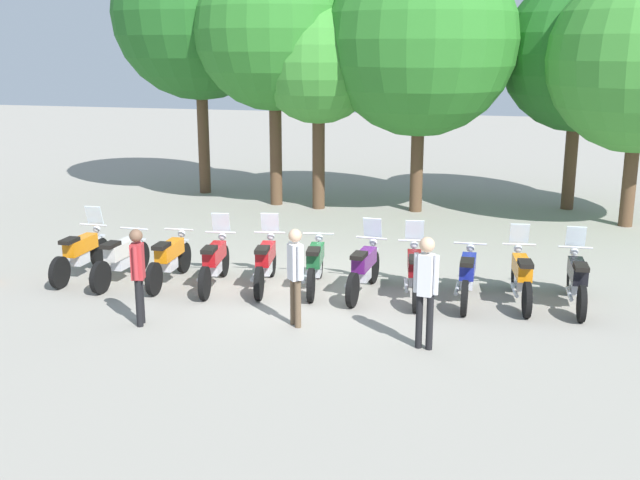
% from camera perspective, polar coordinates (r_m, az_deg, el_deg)
% --- Properties ---
extents(ground_plane, '(80.00, 80.00, 0.00)m').
position_cam_1_polar(ground_plane, '(14.95, -0.49, -3.80)').
color(ground_plane, gray).
extents(motorcycle_0, '(0.62, 2.19, 1.37)m').
position_cam_1_polar(motorcycle_0, '(16.49, -17.36, -0.87)').
color(motorcycle_0, black).
rests_on(motorcycle_0, ground_plane).
extents(motorcycle_1, '(0.62, 2.19, 0.99)m').
position_cam_1_polar(motorcycle_1, '(15.91, -14.56, -1.26)').
color(motorcycle_1, black).
rests_on(motorcycle_1, ground_plane).
extents(motorcycle_2, '(0.62, 2.19, 0.99)m').
position_cam_1_polar(motorcycle_2, '(15.62, -11.13, -1.36)').
color(motorcycle_2, black).
rests_on(motorcycle_2, ground_plane).
extents(motorcycle_3, '(0.62, 2.18, 1.37)m').
position_cam_1_polar(motorcycle_3, '(15.22, -7.85, -1.58)').
color(motorcycle_3, black).
rests_on(motorcycle_3, ground_plane).
extents(motorcycle_4, '(0.64, 2.18, 1.37)m').
position_cam_1_polar(motorcycle_4, '(15.11, -4.07, -1.60)').
color(motorcycle_4, black).
rests_on(motorcycle_4, ground_plane).
extents(motorcycle_5, '(0.62, 2.18, 0.99)m').
position_cam_1_polar(motorcycle_5, '(14.96, -0.35, -1.78)').
color(motorcycle_5, black).
rests_on(motorcycle_5, ground_plane).
extents(motorcycle_6, '(0.62, 2.19, 1.37)m').
position_cam_1_polar(motorcycle_6, '(14.68, 3.29, -2.06)').
color(motorcycle_6, black).
rests_on(motorcycle_6, ground_plane).
extents(motorcycle_7, '(0.64, 2.18, 1.37)m').
position_cam_1_polar(motorcycle_7, '(14.54, 7.03, -2.30)').
color(motorcycle_7, black).
rests_on(motorcycle_7, ground_plane).
extents(motorcycle_8, '(0.62, 2.19, 0.99)m').
position_cam_1_polar(motorcycle_8, '(14.48, 10.90, -2.59)').
color(motorcycle_8, black).
rests_on(motorcycle_8, ground_plane).
extents(motorcycle_9, '(0.62, 2.18, 1.37)m').
position_cam_1_polar(motorcycle_9, '(14.64, 14.74, -2.57)').
color(motorcycle_9, black).
rests_on(motorcycle_9, ground_plane).
extents(motorcycle_10, '(0.62, 2.19, 1.37)m').
position_cam_1_polar(motorcycle_10, '(14.71, 18.55, -2.76)').
color(motorcycle_10, black).
rests_on(motorcycle_10, ground_plane).
extents(person_0, '(0.33, 0.35, 1.69)m').
position_cam_1_polar(person_0, '(12.85, -1.85, -2.23)').
color(person_0, brown).
rests_on(person_0, ground_plane).
extents(person_1, '(0.41, 0.27, 1.81)m').
position_cam_1_polar(person_1, '(11.96, 7.87, -3.20)').
color(person_1, black).
rests_on(person_1, ground_plane).
extents(person_2, '(0.27, 0.41, 1.68)m').
position_cam_1_polar(person_2, '(13.25, -13.38, -2.15)').
color(person_2, black).
rests_on(person_2, ground_plane).
extents(tree_0, '(5.30, 5.30, 8.26)m').
position_cam_1_polar(tree_0, '(24.80, -9.00, 16.32)').
color(tree_0, brown).
rests_on(tree_0, ground_plane).
extents(tree_1, '(4.60, 4.60, 7.37)m').
position_cam_1_polar(tree_1, '(22.66, -3.43, 15.32)').
color(tree_1, brown).
rests_on(tree_1, ground_plane).
extents(tree_2, '(3.49, 3.49, 5.95)m').
position_cam_1_polar(tree_2, '(22.04, -0.11, 13.09)').
color(tree_2, brown).
rests_on(tree_2, ground_plane).
extents(tree_3, '(5.30, 5.30, 7.44)m').
position_cam_1_polar(tree_3, '(21.81, 7.50, 14.55)').
color(tree_3, brown).
rests_on(tree_3, ground_plane).
extents(tree_4, '(4.33, 4.33, 6.58)m').
position_cam_1_polar(tree_4, '(23.11, 18.71, 12.95)').
color(tree_4, brown).
rests_on(tree_4, ground_plane).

